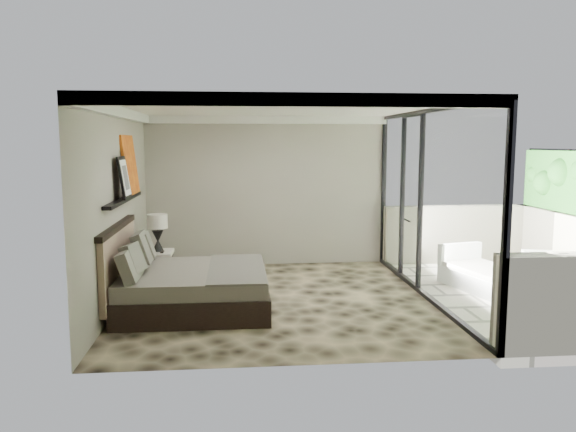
{
  "coord_description": "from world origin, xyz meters",
  "views": [
    {
      "loc": [
        -0.58,
        -8.06,
        2.3
      ],
      "look_at": [
        0.21,
        0.4,
        1.2
      ],
      "focal_mm": 35.0,
      "sensor_mm": 36.0,
      "label": 1
    }
  ],
  "objects": [
    {
      "name": "glass_wall",
      "position": [
        2.25,
        0.0,
        1.4
      ],
      "size": [
        0.08,
        5.0,
        2.8
      ],
      "primitive_type": "cube",
      "color": "white",
      "rests_on": "floor"
    },
    {
      "name": "bed",
      "position": [
        -1.28,
        -0.33,
        0.34
      ],
      "size": [
        2.08,
        2.02,
        1.15
      ],
      "color": "black",
      "rests_on": "floor"
    },
    {
      "name": "nightstand",
      "position": [
        -1.93,
        1.26,
        0.29
      ],
      "size": [
        0.73,
        0.73,
        0.57
      ],
      "primitive_type": "cube",
      "rotation": [
        0.0,
        0.0,
        0.33
      ],
      "color": "black",
      "rests_on": "floor"
    },
    {
      "name": "lounger",
      "position": [
        3.34,
        0.25,
        0.2
      ],
      "size": [
        1.18,
        1.76,
        0.63
      ],
      "rotation": [
        0.0,
        0.0,
        0.25
      ],
      "color": "white",
      "rests_on": "terrace_slab"
    },
    {
      "name": "back_wall",
      "position": [
        0.0,
        2.49,
        1.4
      ],
      "size": [
        4.5,
        0.02,
        2.8
      ],
      "primitive_type": "cube",
      "color": "gray",
      "rests_on": "floor"
    },
    {
      "name": "framed_print",
      "position": [
        -2.14,
        -0.03,
        1.82
      ],
      "size": [
        0.11,
        0.5,
        0.6
      ],
      "primitive_type": "cube",
      "rotation": [
        0.0,
        -0.14,
        0.0
      ],
      "color": "black",
      "rests_on": "picture_ledge"
    },
    {
      "name": "table_lamp",
      "position": [
        -1.88,
        1.28,
        0.91
      ],
      "size": [
        0.34,
        0.34,
        0.62
      ],
      "color": "black",
      "rests_on": "nightstand"
    },
    {
      "name": "picture_ledge",
      "position": [
        -2.18,
        0.1,
        1.5
      ],
      "size": [
        0.12,
        2.2,
        0.05
      ],
      "primitive_type": "cube",
      "color": "black",
      "rests_on": "left_wall"
    },
    {
      "name": "abstract_canvas",
      "position": [
        -2.19,
        0.73,
        1.97
      ],
      "size": [
        0.13,
        0.9,
        0.9
      ],
      "primitive_type": "cube",
      "rotation": [
        0.0,
        -0.1,
        0.0
      ],
      "color": "red",
      "rests_on": "picture_ledge"
    },
    {
      "name": "ottoman",
      "position": [
        4.45,
        0.68,
        0.25
      ],
      "size": [
        0.63,
        0.63,
        0.5
      ],
      "primitive_type": "cube",
      "rotation": [
        0.0,
        0.0,
        -0.3
      ],
      "color": "white",
      "rests_on": "terrace_slab"
    },
    {
      "name": "ceiling",
      "position": [
        0.0,
        0.0,
        2.79
      ],
      "size": [
        4.5,
        5.0,
        0.02
      ],
      "primitive_type": "cube",
      "color": "silver",
      "rests_on": "back_wall"
    },
    {
      "name": "left_wall",
      "position": [
        -2.24,
        0.0,
        1.4
      ],
      "size": [
        0.02,
        5.0,
        2.8
      ],
      "primitive_type": "cube",
      "color": "gray",
      "rests_on": "floor"
    },
    {
      "name": "floor",
      "position": [
        0.0,
        0.0,
        0.0
      ],
      "size": [
        5.0,
        5.0,
        0.0
      ],
      "primitive_type": "plane",
      "color": "black",
      "rests_on": "ground"
    },
    {
      "name": "terrace_slab",
      "position": [
        3.75,
        0.0,
        -0.06
      ],
      "size": [
        3.0,
        5.0,
        0.12
      ],
      "primitive_type": "cube",
      "color": "silver",
      "rests_on": "ground"
    }
  ]
}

